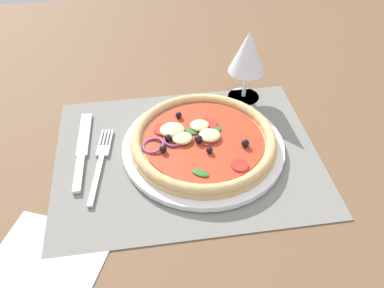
# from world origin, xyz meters

# --- Properties ---
(ground_plane) EXTENTS (1.90, 1.40, 0.02)m
(ground_plane) POSITION_xyz_m (0.00, 0.00, -0.01)
(ground_plane) COLOR brown
(placemat) EXTENTS (0.46, 0.36, 0.00)m
(placemat) POSITION_xyz_m (0.00, 0.00, 0.00)
(placemat) COLOR slate
(placemat) RESTS_ON ground_plane
(plate) EXTENTS (0.28, 0.28, 0.01)m
(plate) POSITION_xyz_m (0.03, 0.01, 0.01)
(plate) COLOR white
(plate) RESTS_ON placemat
(pizza) EXTENTS (0.26, 0.26, 0.03)m
(pizza) POSITION_xyz_m (0.03, 0.01, 0.03)
(pizza) COLOR tan
(pizza) RESTS_ON plate
(fork) EXTENTS (0.04, 0.18, 0.00)m
(fork) POSITION_xyz_m (-0.15, 0.00, 0.01)
(fork) COLOR silver
(fork) RESTS_ON placemat
(knife) EXTENTS (0.02, 0.20, 0.01)m
(knife) POSITION_xyz_m (-0.18, 0.04, 0.01)
(knife) COLOR silver
(knife) RESTS_ON placemat
(wine_glass) EXTENTS (0.07, 0.07, 0.15)m
(wine_glass) POSITION_xyz_m (0.14, 0.15, 0.10)
(wine_glass) COLOR silver
(wine_glass) RESTS_ON ground_plane
(napkin) EXTENTS (0.20, 0.19, 0.00)m
(napkin) POSITION_xyz_m (-0.22, -0.18, 0.00)
(napkin) COLOR white
(napkin) RESTS_ON ground_plane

